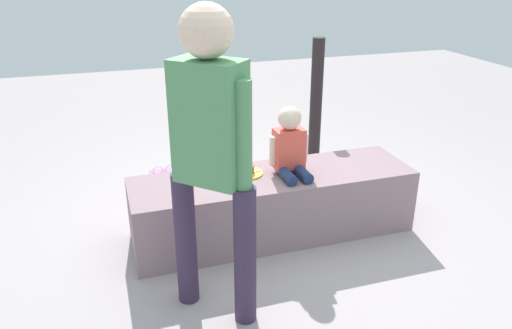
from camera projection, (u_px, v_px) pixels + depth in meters
ground_plane at (273, 233)px, 3.71m from camera, size 12.00×12.00×0.00m
concrete_ledge at (273, 205)px, 3.61m from camera, size 2.01×0.57×0.47m
child_seated at (290, 145)px, 3.47m from camera, size 0.28×0.32×0.48m
adult_standing at (210, 142)px, 2.52m from camera, size 0.40×0.39×1.71m
cake_plate at (247, 171)px, 3.53m from camera, size 0.22×0.22×0.07m
gift_bag at (166, 186)px, 4.12m from camera, size 0.23×0.10×0.32m
railing_post at (315, 121)px, 4.61m from camera, size 0.36×0.36×1.24m
water_bottle_near_gift at (329, 179)px, 4.34m from camera, size 0.07×0.07×0.21m
water_bottle_far_side at (265, 190)px, 4.16m from camera, size 0.06×0.06×0.21m
party_cup_red at (143, 186)px, 4.34m from camera, size 0.09×0.09×0.10m
cake_box_white at (217, 197)px, 4.13m from camera, size 0.38×0.37×0.11m
handbag_black_leather at (226, 168)px, 4.46m from camera, size 0.31×0.10×0.37m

